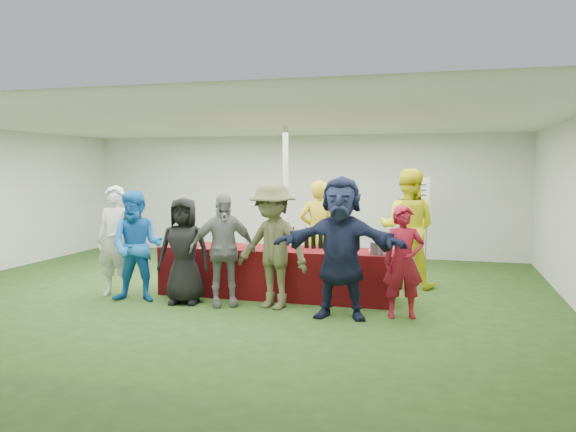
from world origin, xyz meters
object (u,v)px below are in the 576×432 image
(customer_2, at_px, (184,251))
(customer_5, at_px, (341,247))
(customer_1, at_px, (137,246))
(serving_table, at_px, (276,272))
(staff_back, at_px, (408,228))
(dump_bucket, at_px, (379,248))
(wine_list_sign, at_px, (416,202))
(customer_0, at_px, (116,241))
(customer_4, at_px, (273,246))
(staff_pourer, at_px, (319,233))
(customer_3, at_px, (223,250))
(customer_6, at_px, (403,262))

(customer_2, relative_size, customer_5, 0.83)
(customer_1, height_order, customer_2, customer_1)
(serving_table, relative_size, staff_back, 1.83)
(dump_bucket, bearing_deg, wine_list_sign, 83.39)
(customer_1, relative_size, customer_5, 0.88)
(serving_table, bearing_deg, customer_2, -146.53)
(customer_0, height_order, customer_5, customer_5)
(dump_bucket, height_order, staff_back, staff_back)
(serving_table, relative_size, dump_bucket, 13.81)
(staff_back, height_order, customer_1, staff_back)
(dump_bucket, bearing_deg, customer_1, -169.72)
(customer_0, xyz_separation_m, customer_4, (2.55, -0.08, 0.03))
(serving_table, relative_size, customer_5, 1.92)
(dump_bucket, distance_m, staff_pourer, 1.65)
(staff_back, relative_size, customer_5, 1.05)
(customer_0, height_order, customer_3, customer_0)
(dump_bucket, bearing_deg, customer_4, -161.40)
(serving_table, relative_size, customer_6, 2.41)
(customer_2, bearing_deg, staff_pourer, 37.77)
(staff_pourer, bearing_deg, customer_2, 38.66)
(customer_4, bearing_deg, wine_list_sign, 81.89)
(customer_0, xyz_separation_m, customer_1, (0.50, -0.23, -0.03))
(customer_0, bearing_deg, customer_5, -7.37)
(wine_list_sign, height_order, customer_2, wine_list_sign)
(staff_back, distance_m, customer_1, 4.34)
(staff_pourer, distance_m, customer_3, 2.01)
(dump_bucket, relative_size, customer_1, 0.16)
(wine_list_sign, height_order, customer_3, wine_list_sign)
(wine_list_sign, distance_m, staff_pourer, 2.53)
(wine_list_sign, relative_size, customer_0, 1.05)
(customer_1, xyz_separation_m, customer_5, (3.06, -0.10, 0.12))
(staff_back, xyz_separation_m, customer_4, (-1.74, -1.95, -0.09))
(customer_3, bearing_deg, staff_pourer, 31.61)
(customer_0, height_order, customer_1, customer_0)
(customer_2, relative_size, customer_6, 1.04)
(serving_table, xyz_separation_m, staff_back, (1.91, 1.25, 0.61))
(staff_pourer, xyz_separation_m, customer_3, (-1.03, -1.72, -0.08))
(wine_list_sign, height_order, staff_back, staff_back)
(customer_4, bearing_deg, staff_back, 66.25)
(customer_6, bearing_deg, serving_table, 144.13)
(wine_list_sign, bearing_deg, customer_0, -140.49)
(customer_5, bearing_deg, customer_4, 164.41)
(staff_back, bearing_deg, serving_table, 38.47)
(wine_list_sign, distance_m, customer_3, 4.53)
(customer_1, distance_m, customer_4, 2.06)
(serving_table, distance_m, customer_4, 0.89)
(customer_4, bearing_deg, customer_3, -158.49)
(customer_3, xyz_separation_m, customer_6, (2.55, 0.01, -0.06))
(serving_table, xyz_separation_m, customer_5, (1.18, -0.95, 0.56))
(staff_back, bearing_deg, customer_2, 38.63)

